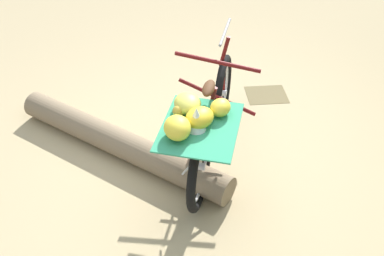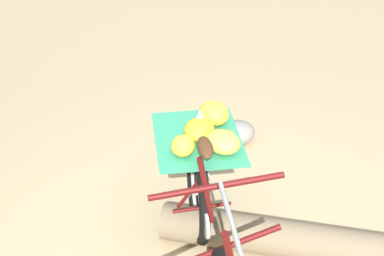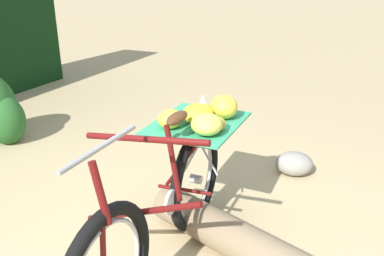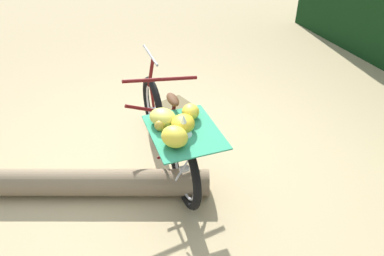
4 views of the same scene
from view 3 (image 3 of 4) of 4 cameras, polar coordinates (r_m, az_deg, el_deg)
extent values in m
torus|color=black|center=(2.81, 0.57, -7.26)|extent=(0.29, 0.72, 0.73)
torus|color=#B7B7BC|center=(2.81, 0.57, -7.26)|extent=(0.19, 0.55, 0.57)
cylinder|color=#B7B7BC|center=(2.81, 0.57, -7.26)|extent=(0.09, 0.08, 0.06)
cylinder|color=#590F0F|center=(2.17, -7.25, -11.74)|extent=(0.68, 0.24, 0.30)
cylinder|color=#590F0F|center=(2.04, -6.75, -1.57)|extent=(0.69, 0.25, 0.11)
cylinder|color=#590F0F|center=(2.41, -2.66, -5.10)|extent=(0.12, 0.07, 0.49)
cylinder|color=#590F0F|center=(2.65, -1.09, -8.77)|extent=(0.37, 0.14, 0.05)
cylinder|color=#590F0F|center=(2.59, -0.75, -4.29)|extent=(0.31, 0.12, 0.47)
cylinder|color=#590F0F|center=(1.96, -12.49, -16.83)|extent=(0.05, 0.04, 0.30)
cylinder|color=#590F0F|center=(1.81, -12.87, -9.04)|extent=(0.10, 0.06, 0.30)
cylinder|color=gray|center=(1.74, -12.84, -2.67)|extent=(0.18, 0.50, 0.02)
ellipsoid|color=#4C2D19|center=(2.35, -2.11, 1.44)|extent=(0.15, 0.24, 0.06)
cylinder|color=#B7B7BC|center=(2.50, -2.98, -10.46)|extent=(0.07, 0.16, 0.16)
cylinder|color=#B7B7BC|center=(2.65, -0.24, -4.55)|extent=(0.20, 0.08, 0.39)
cylinder|color=#B7B7BC|center=(2.82, 1.52, -2.85)|extent=(0.24, 0.09, 0.39)
cube|color=brown|center=(2.66, 0.77, 0.35)|extent=(0.60, 0.70, 0.02)
cube|color=#33936B|center=(2.66, 0.77, 0.72)|extent=(0.72, 0.81, 0.01)
ellipsoid|color=yellow|center=(2.72, 4.54, 3.00)|extent=(0.21, 0.24, 0.16)
ellipsoid|color=gold|center=(2.62, 0.86, 2.08)|extent=(0.29, 0.29, 0.13)
ellipsoid|color=#CCC64C|center=(2.44, 2.09, 0.55)|extent=(0.23, 0.26, 0.13)
ellipsoid|color=yellow|center=(2.54, -3.09, 1.26)|extent=(0.22, 0.22, 0.12)
sphere|color=gold|center=(2.61, 1.41, 1.41)|extent=(0.08, 0.08, 0.08)
sphere|color=#B29333|center=(2.51, 3.83, 0.60)|extent=(0.09, 0.09, 0.09)
cone|color=white|center=(2.65, 1.53, 2.90)|extent=(0.18, 0.18, 0.18)
ellipsoid|color=#235623|center=(4.62, -24.97, 1.03)|extent=(0.41, 0.37, 0.53)
ellipsoid|color=gray|center=(3.73, 14.27, -4.91)|extent=(0.33, 0.28, 0.21)
camera|label=1|loc=(4.95, 7.83, 32.38)|focal=40.13mm
camera|label=2|loc=(1.76, -99.86, 31.01)|focal=50.18mm
camera|label=4|loc=(4.61, 24.07, 28.85)|focal=33.89mm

